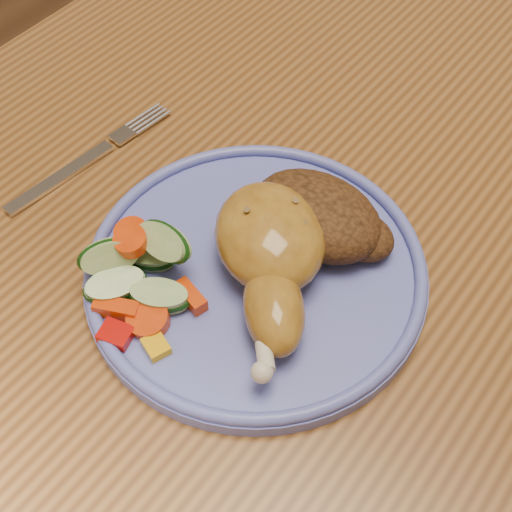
% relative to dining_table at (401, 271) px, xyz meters
% --- Properties ---
extents(ground, '(4.00, 4.00, 0.00)m').
position_rel_dining_table_xyz_m(ground, '(0.00, 0.00, -0.67)').
color(ground, '#57351D').
rests_on(ground, ground).
extents(dining_table, '(0.90, 1.40, 0.75)m').
position_rel_dining_table_xyz_m(dining_table, '(0.00, 0.00, 0.00)').
color(dining_table, brown).
rests_on(dining_table, ground).
extents(plate, '(0.26, 0.26, 0.01)m').
position_rel_dining_table_xyz_m(plate, '(-0.07, -0.14, 0.09)').
color(plate, '#565EB5').
rests_on(plate, dining_table).
extents(plate_rim, '(0.26, 0.26, 0.01)m').
position_rel_dining_table_xyz_m(plate_rim, '(-0.07, -0.14, 0.10)').
color(plate_rim, '#565EB5').
rests_on(plate_rim, plate).
extents(chicken_leg, '(0.14, 0.16, 0.05)m').
position_rel_dining_table_xyz_m(chicken_leg, '(-0.05, -0.13, 0.12)').
color(chicken_leg, '#A97523').
rests_on(chicken_leg, plate).
extents(rice_pilaf, '(0.12, 0.08, 0.05)m').
position_rel_dining_table_xyz_m(rice_pilaf, '(-0.05, -0.08, 0.11)').
color(rice_pilaf, '#4B2B12').
rests_on(rice_pilaf, plate).
extents(vegetable_pile, '(0.11, 0.10, 0.05)m').
position_rel_dining_table_xyz_m(vegetable_pile, '(-0.13, -0.20, 0.11)').
color(vegetable_pile, '#A50A05').
rests_on(vegetable_pile, plate).
extents(fork, '(0.03, 0.16, 0.00)m').
position_rel_dining_table_xyz_m(fork, '(-0.26, -0.13, 0.09)').
color(fork, silver).
rests_on(fork, dining_table).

